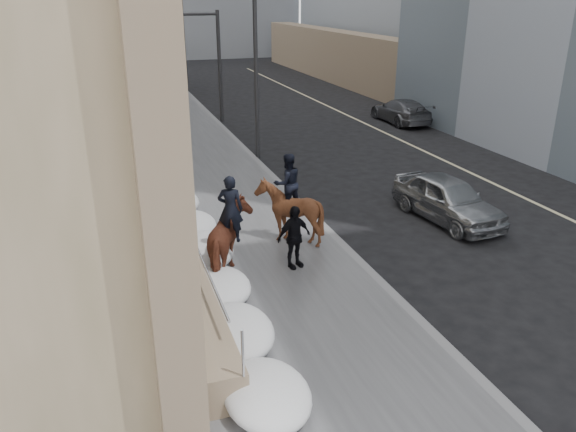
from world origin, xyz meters
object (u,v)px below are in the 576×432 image
at_px(car_silver, 448,199).
at_px(mounted_horse_left, 230,238).
at_px(car_grey, 401,111).
at_px(mounted_horse_right, 289,207).
at_px(pedestrian, 294,237).

bearing_deg(car_silver, mounted_horse_left, -173.89).
distance_m(car_silver, car_grey, 14.73).
height_order(mounted_horse_left, mounted_horse_right, mounted_horse_left).
relative_size(mounted_horse_left, pedestrian, 1.53).
height_order(mounted_horse_left, car_silver, mounted_horse_left).
distance_m(pedestrian, car_silver, 6.11).
height_order(pedestrian, car_silver, pedestrian).
bearing_deg(mounted_horse_right, mounted_horse_left, 28.13).
xyz_separation_m(pedestrian, car_grey, (11.66, 15.36, -0.30)).
bearing_deg(pedestrian, mounted_horse_right, 59.58).
distance_m(mounted_horse_left, car_silver, 7.70).
distance_m(mounted_horse_right, car_grey, 17.75).
bearing_deg(mounted_horse_left, car_silver, -146.57).
relative_size(car_silver, car_grey, 0.92).
relative_size(mounted_horse_left, car_grey, 0.56).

